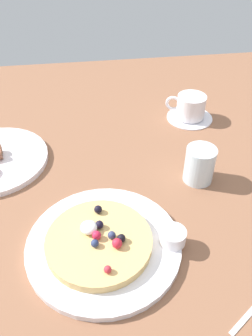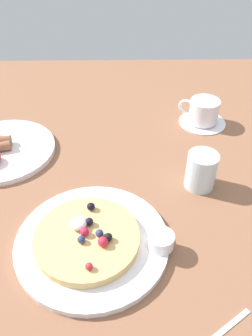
{
  "view_description": "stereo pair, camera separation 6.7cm",
  "coord_description": "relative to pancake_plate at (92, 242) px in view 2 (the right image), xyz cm",
  "views": [
    {
      "loc": [
        -3.47,
        -53.75,
        49.93
      ],
      "look_at": [
        4.17,
        0.32,
        4.0
      ],
      "focal_mm": 36.53,
      "sensor_mm": 36.0,
      "label": 1
    },
    {
      "loc": [
        3.25,
        -54.28,
        49.93
      ],
      "look_at": [
        4.17,
        0.32,
        4.0
      ],
      "focal_mm": 36.53,
      "sensor_mm": 36.0,
      "label": 2
    }
  ],
  "objects": [
    {
      "name": "pancake_plate",
      "position": [
        0.0,
        0.0,
        0.0
      ],
      "size": [
        27.39,
        27.39,
        1.34
      ],
      "primitive_type": "cylinder",
      "color": "white",
      "rests_on": "ground_plane"
    },
    {
      "name": "water_glass",
      "position": [
        21.86,
        15.27,
        3.35
      ],
      "size": [
        6.36,
        6.36,
        8.04
      ],
      "primitive_type": "cylinder",
      "color": "silver",
      "rests_on": "ground_plane"
    },
    {
      "name": "coffee_cup",
      "position": [
        27.07,
        39.84,
        3.11
      ],
      "size": [
        10.42,
        7.65,
        6.09
      ],
      "color": "white",
      "rests_on": "coffee_saucer"
    },
    {
      "name": "coffee_saucer",
      "position": [
        27.23,
        39.78,
        -0.36
      ],
      "size": [
        12.39,
        12.39,
        0.61
      ],
      "primitive_type": "cylinder",
      "color": "white",
      "rests_on": "ground_plane"
    },
    {
      "name": "pancake_with_berries",
      "position": [
        -0.8,
        -0.41,
        1.62
      ],
      "size": [
        18.55,
        18.55,
        3.46
      ],
      "color": "#DEB36A",
      "rests_on": "pancake_plate"
    },
    {
      "name": "syrup_ramekin",
      "position": [
        12.02,
        -1.53,
        2.05
      ],
      "size": [
        4.55,
        4.55,
        2.69
      ],
      "color": "white",
      "rests_on": "pancake_plate"
    },
    {
      "name": "breakfast_plate",
      "position": [
        -23.17,
        27.5,
        -0.02
      ],
      "size": [
        25.04,
        25.04,
        1.31
      ],
      "primitive_type": "cylinder",
      "color": "white",
      "rests_on": "ground_plane"
    },
    {
      "name": "ground_plane",
      "position": [
        2.13,
        16.06,
        -2.17
      ],
      "size": [
        150.54,
        132.66,
        3.0
      ],
      "primitive_type": "cube",
      "color": "brown"
    }
  ]
}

